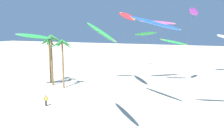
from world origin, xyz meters
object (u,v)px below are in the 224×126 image
Objects in this scene: palm_tree_0 at (49,48)px; flying_kite_4 at (224,37)px; flying_kite_1 at (158,22)px; flying_kite_5 at (127,16)px; palm_tree_2 at (51,44)px; person_foreground_walker at (46,100)px; flying_kite_2 at (174,42)px; flying_kite_3 at (216,53)px; flying_kite_7 at (100,31)px; flying_kite_9 at (194,12)px; palm_tree_1 at (62,48)px; flying_kite_10 at (146,34)px; flying_kite_6 at (153,23)px; flying_kite_11 at (34,36)px.

palm_tree_0 is 0.91× the size of flying_kite_4.
flying_kite_1 is 1.29× the size of flying_kite_4.
palm_tree_2 is at bearing -169.85° from flying_kite_5.
person_foreground_walker is at bearing -58.60° from palm_tree_2.
flying_kite_3 is at bearing -65.26° from flying_kite_2.
flying_kite_7 is 7.12× the size of person_foreground_walker.
flying_kite_4 is (32.86, 24.56, 0.92)m from palm_tree_2.
flying_kite_3 is 0.72× the size of flying_kite_9.
palm_tree_0 reaches higher than palm_tree_1.
flying_kite_4 is (13.98, 14.77, -3.26)m from flying_kite_1.
flying_kite_4 reaches higher than palm_tree_1.
palm_tree_1 is 39.26m from flying_kite_4.
palm_tree_0 is 2.32m from palm_tree_2.
palm_tree_1 is 22.19m from flying_kite_2.
flying_kite_9 is at bearing 45.51° from person_foreground_walker.
palm_tree_2 is 41.04m from flying_kite_4.
flying_kite_9 is 1.25× the size of flying_kite_10.
flying_kite_3 is 0.75× the size of flying_kite_5.
flying_kite_6 is (-8.09, -1.84, 3.93)m from flying_kite_3.
flying_kite_5 reaches higher than person_foreground_walker.
flying_kite_7 reaches higher than palm_tree_1.
flying_kite_6 is (-1.68, -15.74, 3.48)m from flying_kite_2.
flying_kite_4 is at bearing 36.78° from palm_tree_2.
flying_kite_1 is at bearing 85.86° from flying_kite_7.
flying_kite_5 reaches higher than flying_kite_2.
flying_kite_4 is 0.83× the size of flying_kite_7.
person_foreground_walker is at bearing -123.59° from flying_kite_5.
flying_kite_11 is (-29.87, 0.41, 1.78)m from flying_kite_3.
palm_tree_1 is at bearing -146.06° from flying_kite_1.
flying_kite_3 is at bearing -23.54° from flying_kite_5.
flying_kite_6 reaches higher than palm_tree_2.
flying_kite_10 reaches higher than flying_kite_3.
flying_kite_10 is at bearing 79.93° from person_foreground_walker.
flying_kite_11 is at bearing -140.95° from flying_kite_4.
flying_kite_4 is at bearing 39.05° from flying_kite_11.
flying_kite_10 is (9.77, 28.61, 2.18)m from palm_tree_1.
flying_kite_1 is at bearing 32.67° from flying_kite_11.
flying_kite_3 is 16.57m from flying_kite_7.
flying_kite_3 is 15.11m from flying_kite_9.
flying_kite_10 is (14.35, 26.34, 2.47)m from palm_tree_0.
flying_kite_4 is 0.69× the size of flying_kite_5.
flying_kite_10 is (-7.67, 33.14, -2.23)m from flying_kite_6.
person_foreground_walker is (-8.33, -12.54, -12.48)m from flying_kite_5.
palm_tree_0 is at bearing -159.31° from flying_kite_2.
flying_kite_9 is 30.16m from flying_kite_11.
flying_kite_10 is (-4.30, 42.91, -1.20)m from flying_kite_7.
palm_tree_1 is at bearing 27.70° from flying_kite_11.
flying_kite_10 is 39.28m from person_foreground_walker.
flying_kite_1 is at bearing 95.89° from flying_kite_6.
person_foreground_walker is (-26.78, -34.53, -8.26)m from flying_kite_4.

